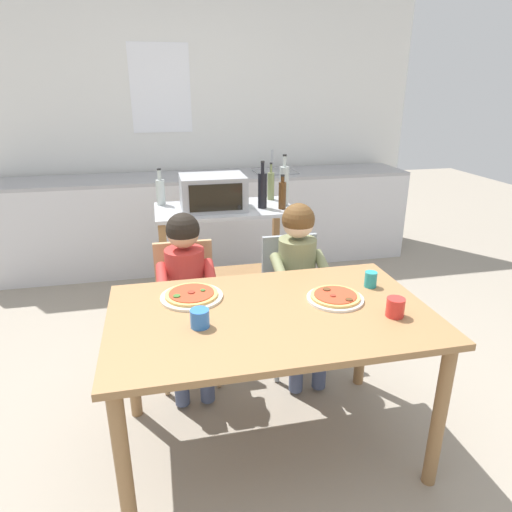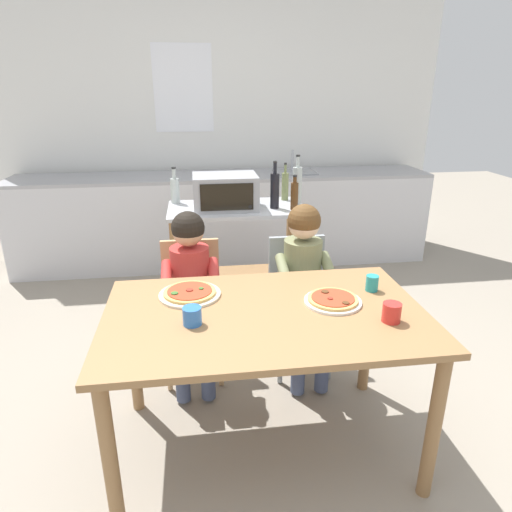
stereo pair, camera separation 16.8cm
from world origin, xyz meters
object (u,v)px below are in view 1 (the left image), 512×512
Objects in this scene: dining_table at (271,330)px; pizza_plate_white at (335,297)px; drinking_cup_red at (395,307)px; dining_chair_right at (293,293)px; bottle_brown_beer at (284,185)px; toaster_oven at (213,192)px; dining_chair_left at (187,301)px; bottle_slim_sauce at (271,185)px; drinking_cup_teal at (371,279)px; pizza_plate_cream at (192,296)px; bottle_squat_spirits at (262,190)px; child_in_red_shirt at (187,283)px; child_in_olive_shirt at (300,272)px; drinking_cup_blue at (200,318)px; bottle_dark_olive_oil at (160,191)px; kitchen_island_cart at (225,246)px; bottle_clear_vinegar at (282,195)px.

dining_table is 5.38× the size of pizza_plate_white.
pizza_plate_white is 3.17× the size of drinking_cup_red.
dining_chair_right is at bearing 102.66° from drinking_cup_red.
toaster_oven is at bearing -179.85° from bottle_brown_beer.
dining_chair_right is 9.80× the size of drinking_cup_red.
toaster_oven is at bearing 68.45° from dining_chair_left.
bottle_slim_sauce reaches higher than drinking_cup_teal.
pizza_plate_cream is 3.52× the size of drinking_cup_red.
child_in_red_shirt is (-0.60, -0.74, -0.34)m from bottle_squat_spirits.
pizza_plate_white is at bearing -155.45° from drinking_cup_teal.
dining_chair_left is 1.00× the size of dining_chair_right.
bottle_squat_spirits is at bearing -6.50° from toaster_oven.
pizza_plate_white is (0.00, -0.53, 0.09)m from child_in_olive_shirt.
drinking_cup_red reaches higher than pizza_plate_white.
drinking_cup_teal is (0.23, -0.55, 0.30)m from dining_chair_right.
pizza_plate_cream is at bearing 165.74° from pizza_plate_white.
dining_chair_right is at bearing 8.85° from child_in_red_shirt.
bottle_brown_beer is at bearing 62.08° from drinking_cup_blue.
dining_table is 0.55m from drinking_cup_red.
dining_chair_right is (0.74, -0.88, -0.48)m from bottle_dark_olive_oil.
toaster_oven is 0.92m from dining_chair_right.
pizza_plate_cream is 0.88m from drinking_cup_teal.
kitchen_island_cart is 1.20× the size of dining_chair_right.
child_in_red_shirt reaches higher than pizza_plate_cream.
bottle_brown_beer reaches higher than child_in_olive_shirt.
kitchen_island_cart is 3.48× the size of bottle_slim_sauce.
dining_table is 0.68m from child_in_red_shirt.
dining_table is (-0.28, -1.33, -0.34)m from bottle_squat_spirits.
pizza_plate_cream is 1.11× the size of pizza_plate_white.
child_in_red_shirt is at bearing 152.99° from drinking_cup_teal.
child_in_red_shirt is at bearing -126.73° from bottle_slim_sauce.
drinking_cup_teal is at bearing -33.02° from dining_chair_left.
bottle_dark_olive_oil is 0.33× the size of dining_chair_left.
bottle_brown_beer is 0.35× the size of child_in_olive_shirt.
drinking_cup_teal is at bearing 83.61° from drinking_cup_red.
child_in_red_shirt is 1.13m from drinking_cup_red.
child_in_olive_shirt reaches higher than dining_chair_left.
toaster_oven is 0.51m from bottle_slim_sauce.
kitchen_island_cart is 1.25m from pizza_plate_cream.
bottle_brown_beer is 4.59× the size of drinking_cup_blue.
bottle_dark_olive_oil is at bearing 160.52° from bottle_squat_spirits.
child_in_red_shirt is at bearing 89.98° from pizza_plate_cream.
child_in_olive_shirt is at bearing -90.00° from dining_chair_right.
pizza_plate_cream is at bearing -123.68° from bottle_brown_beer.
bottle_dark_olive_oil is 1.72m from pizza_plate_white.
drinking_cup_teal is (0.23, -0.43, 0.11)m from child_in_olive_shirt.
bottle_clear_vinegar is (0.39, -0.12, 0.39)m from kitchen_island_cart.
bottle_clear_vinegar is at bearing -88.37° from bottle_slim_sauce.
bottle_squat_spirits is 1.23m from drinking_cup_teal.
bottle_clear_vinegar is 0.76m from dining_chair_right.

